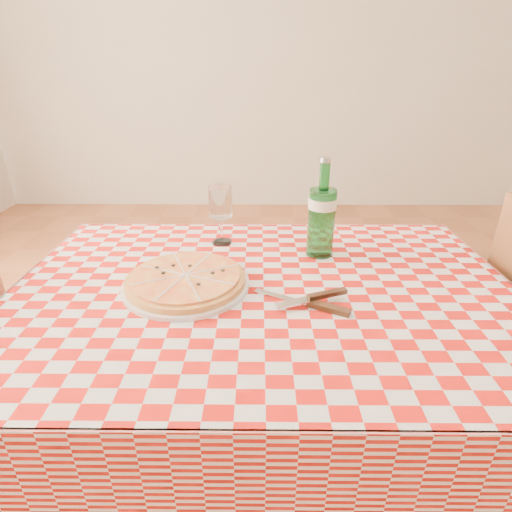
{
  "coord_description": "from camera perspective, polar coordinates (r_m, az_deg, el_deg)",
  "views": [
    {
      "loc": [
        -0.01,
        -0.89,
        1.27
      ],
      "look_at": [
        -0.02,
        0.06,
        0.82
      ],
      "focal_mm": 28.0,
      "sensor_mm": 36.0,
      "label": 1
    }
  ],
  "objects": [
    {
      "name": "dining_table",
      "position": [
        1.08,
        1.04,
        -8.97
      ],
      "size": [
        1.2,
        0.8,
        0.75
      ],
      "color": "brown",
      "rests_on": "ground"
    },
    {
      "name": "pizza_plate",
      "position": [
        1.04,
        -9.98,
        -3.26
      ],
      "size": [
        0.43,
        0.43,
        0.04
      ],
      "primitive_type": null,
      "rotation": [
        0.0,
        0.0,
        0.41
      ],
      "color": "#CB9043",
      "rests_on": "tablecloth"
    },
    {
      "name": "cutlery",
      "position": [
        0.96,
        7.43,
        -6.26
      ],
      "size": [
        0.26,
        0.22,
        0.03
      ],
      "primitive_type": null,
      "rotation": [
        0.0,
        0.0,
        0.01
      ],
      "color": "silver",
      "rests_on": "tablecloth"
    },
    {
      "name": "tablecloth",
      "position": [
        1.03,
        1.09,
        -4.64
      ],
      "size": [
        1.3,
        0.9,
        0.01
      ],
      "primitive_type": "cube",
      "color": "#A00F09",
      "rests_on": "dining_table"
    },
    {
      "name": "water_bottle",
      "position": [
        1.17,
        9.44,
        6.74
      ],
      "size": [
        0.1,
        0.1,
        0.29
      ],
      "primitive_type": null,
      "rotation": [
        0.0,
        0.0,
        0.31
      ],
      "color": "#1A6A26",
      "rests_on": "tablecloth"
    },
    {
      "name": "wine_glass",
      "position": [
        1.26,
        -5.04,
        5.82
      ],
      "size": [
        0.09,
        0.09,
        0.19
      ],
      "primitive_type": null,
      "rotation": [
        0.0,
        0.0,
        0.33
      ],
      "color": "silver",
      "rests_on": "tablecloth"
    }
  ]
}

